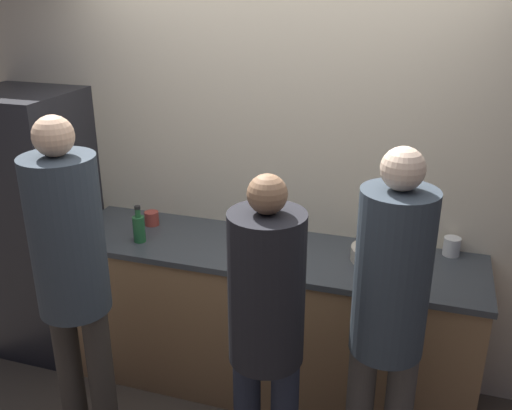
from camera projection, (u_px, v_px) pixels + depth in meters
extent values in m
cube|color=beige|center=(283.00, 172.00, 3.43)|extent=(5.20, 0.06, 2.60)
cube|color=#9E754C|center=(267.00, 320.00, 3.46)|extent=(2.40, 0.64, 0.91)
cube|color=#383D42|center=(268.00, 250.00, 3.28)|extent=(2.43, 0.67, 0.03)
cube|color=#232328|center=(37.00, 225.00, 3.74)|extent=(0.64, 0.63, 1.75)
cylinder|color=#38332D|center=(71.00, 378.00, 2.98)|extent=(0.13, 0.13, 0.88)
cylinder|color=#38332D|center=(102.00, 385.00, 2.93)|extent=(0.13, 0.13, 0.88)
cylinder|color=#333D47|center=(67.00, 236.00, 2.65)|extent=(0.34, 0.34, 0.77)
sphere|color=#DBAD89|center=(53.00, 136.00, 2.47)|extent=(0.18, 0.18, 0.18)
cylinder|color=black|center=(267.00, 289.00, 2.44)|extent=(0.33, 0.33, 0.70)
sphere|color=#936B4C|center=(267.00, 194.00, 2.28)|extent=(0.17, 0.17, 0.17)
cylinder|color=#333D47|center=(392.00, 274.00, 2.39)|extent=(0.32, 0.32, 0.75)
sphere|color=beige|center=(403.00, 169.00, 2.22)|extent=(0.18, 0.18, 0.18)
cylinder|color=beige|center=(375.00, 254.00, 3.12)|extent=(0.26, 0.26, 0.08)
ellipsoid|color=yellow|center=(382.00, 245.00, 3.09)|extent=(0.15, 0.12, 0.04)
cylinder|color=silver|center=(257.00, 221.00, 3.46)|extent=(0.10, 0.10, 0.15)
cylinder|color=#99754C|center=(256.00, 207.00, 3.43)|extent=(0.01, 0.05, 0.20)
cylinder|color=#99754C|center=(259.00, 207.00, 3.43)|extent=(0.03, 0.04, 0.20)
cylinder|color=#99754C|center=(257.00, 207.00, 3.42)|extent=(0.04, 0.01, 0.20)
cylinder|color=#236033|center=(139.00, 229.00, 3.33)|extent=(0.07, 0.07, 0.16)
cylinder|color=#236033|center=(138.00, 213.00, 3.29)|extent=(0.03, 0.03, 0.05)
cylinder|color=black|center=(137.00, 208.00, 3.28)|extent=(0.04, 0.04, 0.02)
cylinder|color=#A33D33|center=(152.00, 218.00, 3.57)|extent=(0.09, 0.09, 0.09)
cylinder|color=white|center=(452.00, 246.00, 3.18)|extent=(0.09, 0.09, 0.10)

